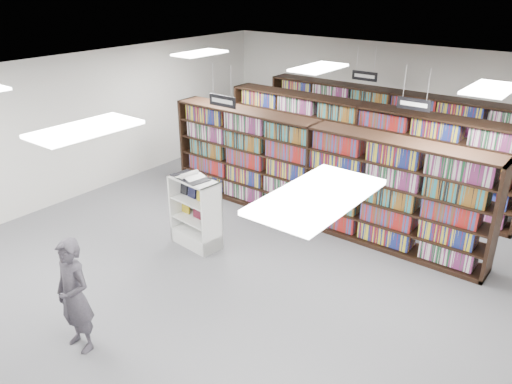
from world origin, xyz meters
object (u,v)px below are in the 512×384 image
Objects in this scene: endcap_display at (197,222)px; shopper at (74,296)px; bookshelf_row_near at (313,174)px; open_book at (190,176)px.

shopper reaches higher than endcap_display.
bookshelf_row_near is 2.52m from endcap_display.
bookshelf_row_near reaches higher than endcap_display.
endcap_display is 0.92m from open_book.
endcap_display is at bearing 28.16° from open_book.
open_book is at bearing 102.90° from shopper.
open_book reaches higher than endcap_display.
bookshelf_row_near reaches higher than shopper.
open_book is at bearing -155.11° from endcap_display.
shopper is (0.81, -3.03, -0.55)m from open_book.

